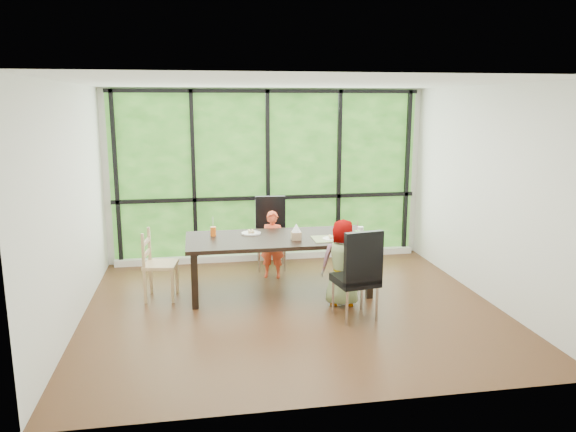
% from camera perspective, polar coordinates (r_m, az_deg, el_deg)
% --- Properties ---
extents(ground, '(5.00, 5.00, 0.00)m').
position_cam_1_polar(ground, '(6.83, 0.44, -9.52)').
color(ground, black).
rests_on(ground, ground).
extents(back_wall, '(5.00, 0.00, 5.00)m').
position_cam_1_polar(back_wall, '(8.66, -2.16, 4.26)').
color(back_wall, silver).
rests_on(back_wall, ground).
extents(foliage_backdrop, '(4.80, 0.02, 2.65)m').
position_cam_1_polar(foliage_backdrop, '(8.64, -2.15, 4.25)').
color(foliage_backdrop, '#214B16').
rests_on(foliage_backdrop, back_wall).
extents(window_mullions, '(4.80, 0.06, 2.65)m').
position_cam_1_polar(window_mullions, '(8.60, -2.11, 4.21)').
color(window_mullions, black).
rests_on(window_mullions, back_wall).
extents(window_sill, '(4.80, 0.12, 0.10)m').
position_cam_1_polar(window_sill, '(8.83, -2.01, -4.21)').
color(window_sill, silver).
rests_on(window_sill, ground).
extents(dining_table, '(2.45, 1.14, 0.75)m').
position_cam_1_polar(dining_table, '(7.26, -0.91, -5.09)').
color(dining_table, black).
rests_on(dining_table, ground).
extents(chair_window_leather, '(0.50, 0.50, 1.08)m').
position_cam_1_polar(chair_window_leather, '(8.25, -1.77, -1.84)').
color(chair_window_leather, black).
rests_on(chair_window_leather, ground).
extents(chair_interior_leather, '(0.53, 0.53, 1.08)m').
position_cam_1_polar(chair_interior_leather, '(6.40, 7.03, -5.96)').
color(chair_interior_leather, black).
rests_on(chair_interior_leather, ground).
extents(chair_end_beech, '(0.45, 0.47, 0.90)m').
position_cam_1_polar(chair_end_beech, '(7.19, -13.15, -4.96)').
color(chair_end_beech, tan).
rests_on(chair_end_beech, ground).
extents(child_toddler, '(0.41, 0.33, 0.97)m').
position_cam_1_polar(child_toddler, '(7.84, -1.63, -2.99)').
color(child_toddler, '#F14F2B').
rests_on(child_toddler, ground).
extents(child_older, '(0.60, 0.46, 1.08)m').
position_cam_1_polar(child_older, '(6.80, 5.84, -4.86)').
color(child_older, slate).
rests_on(child_older, ground).
extents(placemat, '(0.50, 0.37, 0.01)m').
position_cam_1_polar(placemat, '(7.09, 4.63, -2.37)').
color(placemat, tan).
rests_on(placemat, dining_table).
extents(plate_far, '(0.26, 0.26, 0.02)m').
position_cam_1_polar(plate_far, '(7.36, -3.87, -1.80)').
color(plate_far, white).
rests_on(plate_far, dining_table).
extents(plate_near, '(0.21, 0.21, 0.01)m').
position_cam_1_polar(plate_near, '(7.07, 4.48, -2.38)').
color(plate_near, white).
rests_on(plate_near, dining_table).
extents(orange_cup, '(0.08, 0.08, 0.12)m').
position_cam_1_polar(orange_cup, '(7.28, -7.82, -1.60)').
color(orange_cup, orange).
rests_on(orange_cup, dining_table).
extents(green_cup, '(0.07, 0.07, 0.11)m').
position_cam_1_polar(green_cup, '(7.07, 7.23, -2.01)').
color(green_cup, green).
rests_on(green_cup, dining_table).
extents(white_mug, '(0.08, 0.08, 0.08)m').
position_cam_1_polar(white_mug, '(7.47, 7.58, -1.41)').
color(white_mug, white).
rests_on(white_mug, dining_table).
extents(tissue_box, '(0.12, 0.12, 0.10)m').
position_cam_1_polar(tissue_box, '(7.02, 0.86, -2.07)').
color(tissue_box, tan).
rests_on(tissue_box, dining_table).
extents(crepe_rolls_far, '(0.10, 0.12, 0.04)m').
position_cam_1_polar(crepe_rolls_far, '(7.35, -3.87, -1.60)').
color(crepe_rolls_far, tan).
rests_on(crepe_rolls_far, plate_far).
extents(crepe_rolls_near, '(0.05, 0.12, 0.04)m').
position_cam_1_polar(crepe_rolls_near, '(7.06, 4.49, -2.18)').
color(crepe_rolls_near, tan).
rests_on(crepe_rolls_near, plate_near).
extents(straw_white, '(0.01, 0.04, 0.20)m').
position_cam_1_polar(straw_white, '(7.26, -7.84, -0.83)').
color(straw_white, white).
rests_on(straw_white, orange_cup).
extents(straw_pink, '(0.01, 0.04, 0.20)m').
position_cam_1_polar(straw_pink, '(7.05, 7.25, -1.24)').
color(straw_pink, pink).
rests_on(straw_pink, green_cup).
extents(tissue, '(0.12, 0.12, 0.11)m').
position_cam_1_polar(tissue, '(6.99, 0.86, -1.23)').
color(tissue, white).
rests_on(tissue, tissue_box).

